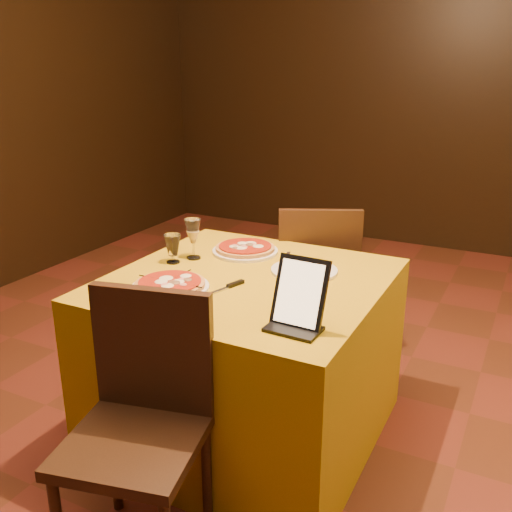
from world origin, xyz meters
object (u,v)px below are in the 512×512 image
at_px(main_table, 248,358).
at_px(water_glass, 173,249).
at_px(pizza_far, 245,249).
at_px(chair_main_near, 133,443).
at_px(pizza_near, 170,286).
at_px(wine_glass, 193,239).
at_px(tablet, 300,292).
at_px(chair_main_far, 316,281).

relative_size(main_table, water_glass, 8.46).
bearing_deg(pizza_far, chair_main_near, -81.19).
relative_size(pizza_near, wine_glass, 1.63).
xyz_separation_m(wine_glass, tablet, (0.71, -0.43, 0.03)).
xyz_separation_m(pizza_near, wine_glass, (-0.12, 0.36, 0.08)).
bearing_deg(pizza_near, chair_main_far, 78.57).
bearing_deg(wine_glass, pizza_far, 47.06).
relative_size(main_table, pizza_near, 3.55).
bearing_deg(pizza_near, wine_glass, 108.79).
distance_m(chair_main_near, tablet, 0.73).
bearing_deg(wine_glass, chair_main_near, -69.35).
xyz_separation_m(main_table, chair_main_near, (0.00, -0.78, 0.08)).
bearing_deg(water_glass, chair_main_near, -64.27).
bearing_deg(chair_main_far, tablet, 83.43).
bearing_deg(main_table, pizza_near, -130.35).
bearing_deg(chair_main_far, pizza_near, 53.85).
bearing_deg(water_glass, main_table, -2.54).
bearing_deg(chair_main_far, chair_main_near, 65.28).
distance_m(main_table, pizza_far, 0.51).
distance_m(main_table, chair_main_near, 0.79).
relative_size(chair_main_far, pizza_near, 2.94).
relative_size(main_table, chair_main_far, 1.21).
distance_m(pizza_near, wine_glass, 0.39).
bearing_deg(pizza_far, wine_glass, -132.94).
height_order(pizza_near, tablet, tablet).
relative_size(pizza_far, wine_glass, 1.63).
bearing_deg(chair_main_near, water_glass, 102.90).
bearing_deg(water_glass, chair_main_far, 63.93).
xyz_separation_m(water_glass, tablet, (0.76, -0.34, 0.06)).
distance_m(chair_main_near, chair_main_far, 1.59).
bearing_deg(main_table, wine_glass, 162.15).
bearing_deg(wine_glass, chair_main_far, 64.28).
height_order(main_table, chair_main_near, chair_main_near).
relative_size(main_table, tablet, 4.51).
height_order(main_table, pizza_near, pizza_near).
relative_size(chair_main_near, pizza_far, 2.93).
distance_m(wine_glass, water_glass, 0.11).
xyz_separation_m(chair_main_far, pizza_near, (-0.21, -1.06, 0.31)).
relative_size(chair_main_far, pizza_far, 2.93).
distance_m(chair_main_far, pizza_near, 1.12).
height_order(chair_main_near, wine_glass, wine_glass).
xyz_separation_m(main_table, pizza_near, (-0.21, -0.25, 0.39)).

